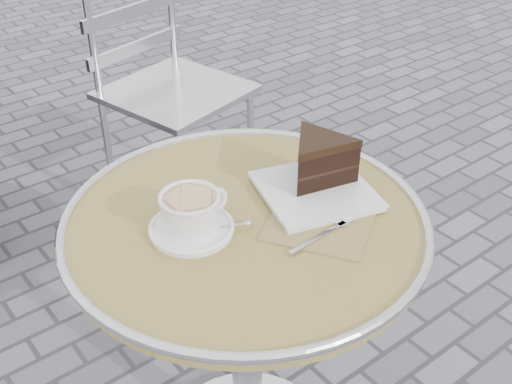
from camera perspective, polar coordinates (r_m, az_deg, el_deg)
cafe_table at (r=1.35m, az=-0.88°, el=-8.02°), size 0.72×0.72×0.74m
cappuccino_set at (r=1.19m, az=-5.73°, el=-2.11°), size 0.17×0.16×0.08m
cake_plate_set at (r=1.31m, az=5.60°, el=2.22°), size 0.33×0.35×0.12m
bistro_chair at (r=2.33m, az=-9.15°, el=11.66°), size 0.53×0.53×0.97m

